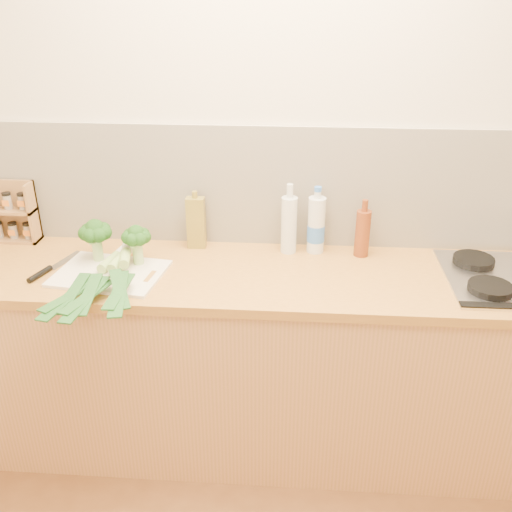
{
  "coord_description": "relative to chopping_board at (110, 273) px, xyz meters",
  "views": [
    {
      "loc": [
        0.11,
        -0.9,
        1.99
      ],
      "look_at": [
        -0.04,
        1.1,
        1.02
      ],
      "focal_mm": 40.0,
      "sensor_mm": 36.0,
      "label": 1
    }
  ],
  "objects": [
    {
      "name": "room_shell",
      "position": [
        0.64,
        0.36,
        0.26
      ],
      "size": [
        3.5,
        3.5,
        3.5
      ],
      "color": "beige",
      "rests_on": "ground"
    },
    {
      "name": "counter",
      "position": [
        0.64,
        0.07,
        -0.46
      ],
      "size": [
        3.2,
        0.62,
        0.9
      ],
      "color": "#B87F4D",
      "rests_on": "ground"
    },
    {
      "name": "chopping_board",
      "position": [
        0.0,
        0.0,
        0.0
      ],
      "size": [
        0.47,
        0.37,
        0.01
      ],
      "primitive_type": "cube",
      "rotation": [
        0.0,
        0.0,
        -0.15
      ],
      "color": "white",
      "rests_on": "counter"
    },
    {
      "name": "broccoli_left",
      "position": [
        -0.08,
        0.11,
        0.13
      ],
      "size": [
        0.14,
        0.14,
        0.18
      ],
      "color": "#9BC371",
      "rests_on": "chopping_board"
    },
    {
      "name": "broccoli_right",
      "position": [
        0.1,
        0.09,
        0.13
      ],
      "size": [
        0.12,
        0.12,
        0.17
      ],
      "color": "#9BC371",
      "rests_on": "chopping_board"
    },
    {
      "name": "leek_front",
      "position": [
        -0.03,
        -0.03,
        0.03
      ],
      "size": [
        0.19,
        0.64,
        0.04
      ],
      "rotation": [
        0.0,
        0.0,
        -0.2
      ],
      "color": "white",
      "rests_on": "chopping_board"
    },
    {
      "name": "leek_mid",
      "position": [
        0.03,
        -0.07,
        0.05
      ],
      "size": [
        0.12,
        0.65,
        0.04
      ],
      "rotation": [
        0.0,
        0.0,
        -0.09
      ],
      "color": "white",
      "rests_on": "chopping_board"
    },
    {
      "name": "leek_back",
      "position": [
        0.08,
        -0.07,
        0.07
      ],
      "size": [
        0.18,
        0.61,
        0.04
      ],
      "rotation": [
        0.0,
        0.0,
        0.2
      ],
      "color": "white",
      "rests_on": "chopping_board"
    },
    {
      "name": "chefs_knife",
      "position": [
        -0.27,
        0.0,
        0.0
      ],
      "size": [
        0.13,
        0.31,
        0.02
      ],
      "rotation": [
        0.0,
        0.0,
        -0.32
      ],
      "color": "silver",
      "rests_on": "counter"
    },
    {
      "name": "spice_rack",
      "position": [
        -0.54,
        0.32,
        0.12
      ],
      "size": [
        0.24,
        0.09,
        0.28
      ],
      "color": "#9E6943",
      "rests_on": "counter"
    },
    {
      "name": "oil_tin",
      "position": [
        0.31,
        0.3,
        0.11
      ],
      "size": [
        0.08,
        0.05,
        0.26
      ],
      "color": "olive",
      "rests_on": "counter"
    },
    {
      "name": "glass_bottle",
      "position": [
        0.73,
        0.28,
        0.13
      ],
      "size": [
        0.07,
        0.07,
        0.31
      ],
      "color": "silver",
      "rests_on": "counter"
    },
    {
      "name": "amber_bottle",
      "position": [
        1.04,
        0.26,
        0.1
      ],
      "size": [
        0.06,
        0.06,
        0.26
      ],
      "color": "brown",
      "rests_on": "counter"
    },
    {
      "name": "water_bottle",
      "position": [
        0.84,
        0.29,
        0.11
      ],
      "size": [
        0.08,
        0.08,
        0.28
      ],
      "color": "silver",
      "rests_on": "counter"
    }
  ]
}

